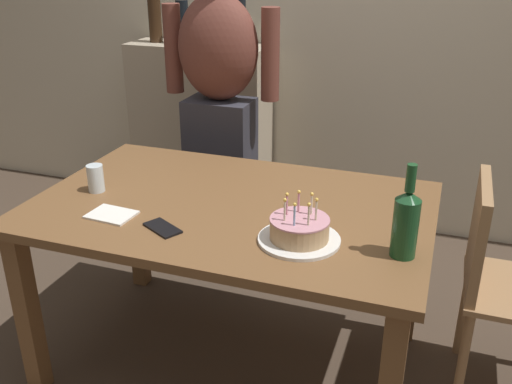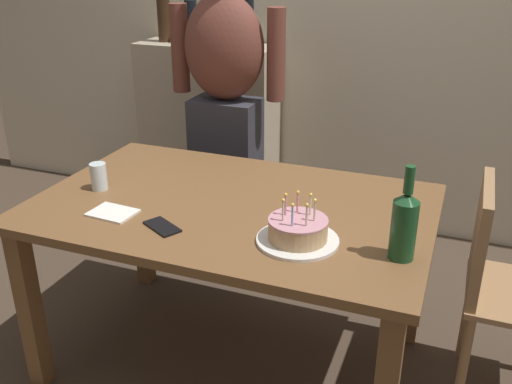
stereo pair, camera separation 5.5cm
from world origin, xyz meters
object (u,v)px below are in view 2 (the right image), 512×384
(birthday_cake, at_px, (298,232))
(napkin_stack, at_px, (113,213))
(wine_bottle, at_px, (404,224))
(person_man_bearded, at_px, (225,108))
(water_glass_near, at_px, (99,176))
(dining_chair, at_px, (502,279))
(cell_phone, at_px, (162,227))

(birthday_cake, bearing_deg, napkin_stack, -176.80)
(birthday_cake, xyz_separation_m, wine_bottle, (0.33, 0.02, 0.08))
(wine_bottle, distance_m, napkin_stack, 1.04)
(person_man_bearded, bearing_deg, birthday_cake, 125.12)
(napkin_stack, bearing_deg, water_glass_near, 135.37)
(person_man_bearded, height_order, dining_chair, person_man_bearded)
(wine_bottle, xyz_separation_m, dining_chair, (0.34, 0.37, -0.34))
(cell_phone, height_order, napkin_stack, same)
(birthday_cake, relative_size, water_glass_near, 2.52)
(birthday_cake, xyz_separation_m, cell_phone, (-0.47, -0.07, -0.03))
(wine_bottle, relative_size, person_man_bearded, 0.19)
(cell_phone, height_order, dining_chair, dining_chair)
(water_glass_near, xyz_separation_m, person_man_bearded, (0.18, 0.85, 0.08))
(water_glass_near, distance_m, cell_phone, 0.46)
(napkin_stack, relative_size, person_man_bearded, 0.10)
(birthday_cake, relative_size, dining_chair, 0.32)
(wine_bottle, bearing_deg, dining_chair, 47.73)
(cell_phone, distance_m, person_man_bearded, 1.09)
(water_glass_near, relative_size, person_man_bearded, 0.07)
(wine_bottle, distance_m, cell_phone, 0.82)
(water_glass_near, bearing_deg, wine_bottle, -5.64)
(water_glass_near, xyz_separation_m, wine_bottle, (1.21, -0.12, 0.06))
(person_man_bearded, distance_m, dining_chair, 1.53)
(person_man_bearded, bearing_deg, cell_phone, 102.02)
(water_glass_near, relative_size, napkin_stack, 0.67)
(wine_bottle, distance_m, person_man_bearded, 1.41)
(napkin_stack, bearing_deg, dining_chair, 17.46)
(person_man_bearded, xyz_separation_m, dining_chair, (1.37, -0.60, -0.36))
(napkin_stack, xyz_separation_m, dining_chair, (1.37, 0.43, -0.23))
(birthday_cake, relative_size, cell_phone, 1.91)
(cell_phone, xyz_separation_m, person_man_bearded, (-0.23, 1.06, 0.13))
(napkin_stack, relative_size, dining_chair, 0.19)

